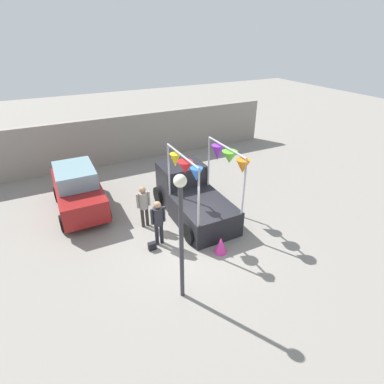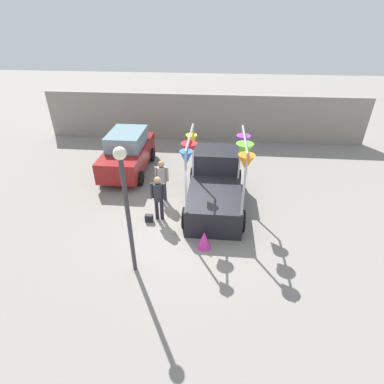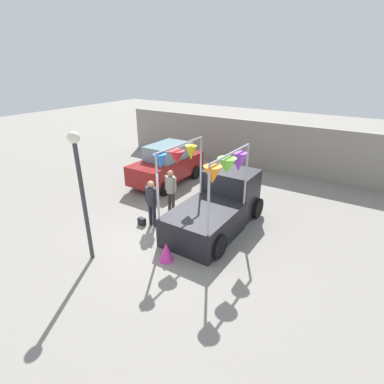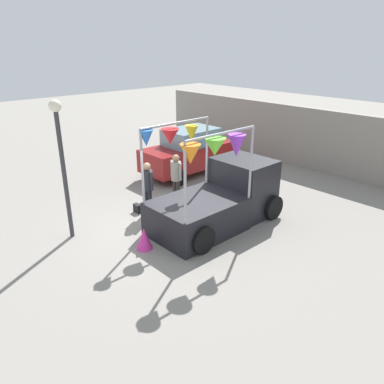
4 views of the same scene
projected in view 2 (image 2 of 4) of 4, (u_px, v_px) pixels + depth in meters
ground_plane at (188, 223)px, 10.69m from camera, size 60.00×60.00×0.00m
vendor_truck at (215, 182)px, 11.43m from camera, size 2.40×4.13×3.10m
parked_car at (128, 152)px, 13.71m from camera, size 1.88×4.00×1.88m
person_customer at (158, 194)px, 10.37m from camera, size 0.53×0.34×1.73m
person_vendor at (162, 177)px, 11.46m from camera, size 0.53×0.34×1.71m
handbag at (149, 218)px, 10.70m from camera, size 0.28×0.16×0.28m
street_lamp at (126, 196)px, 7.50m from camera, size 0.32×0.32×3.84m
brick_boundary_wall at (203, 117)px, 17.03m from camera, size 18.00×0.36×2.60m
folded_kite_bundle_magenta at (204, 240)px, 9.45m from camera, size 0.62×0.62×0.60m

